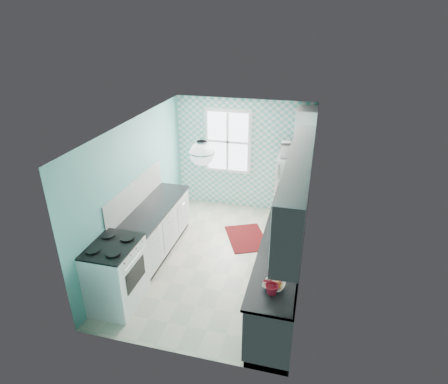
% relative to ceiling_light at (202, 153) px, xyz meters
% --- Properties ---
extents(floor, '(3.00, 4.40, 0.02)m').
position_rel_ceiling_light_xyz_m(floor, '(0.00, 0.80, -2.33)').
color(floor, beige).
rests_on(floor, ground).
extents(ceiling, '(3.00, 4.40, 0.02)m').
position_rel_ceiling_light_xyz_m(ceiling, '(0.00, 0.80, 0.19)').
color(ceiling, white).
rests_on(ceiling, wall_back).
extents(wall_back, '(3.00, 0.02, 2.50)m').
position_rel_ceiling_light_xyz_m(wall_back, '(0.00, 3.01, -1.07)').
color(wall_back, '#5CABA4').
rests_on(wall_back, floor).
extents(wall_front, '(3.00, 0.02, 2.50)m').
position_rel_ceiling_light_xyz_m(wall_front, '(0.00, -1.41, -1.07)').
color(wall_front, '#5CABA4').
rests_on(wall_front, floor).
extents(wall_left, '(0.02, 4.40, 2.50)m').
position_rel_ceiling_light_xyz_m(wall_left, '(-1.51, 0.80, -1.07)').
color(wall_left, '#5CABA4').
rests_on(wall_left, floor).
extents(wall_right, '(0.02, 4.40, 2.50)m').
position_rel_ceiling_light_xyz_m(wall_right, '(1.51, 0.80, -1.07)').
color(wall_right, '#5CABA4').
rests_on(wall_right, floor).
extents(accent_wall, '(3.00, 0.01, 2.50)m').
position_rel_ceiling_light_xyz_m(accent_wall, '(0.00, 2.99, -1.07)').
color(accent_wall, '#63BBB4').
rests_on(accent_wall, wall_back).
extents(window, '(1.04, 0.05, 1.44)m').
position_rel_ceiling_light_xyz_m(window, '(-0.35, 2.96, -0.77)').
color(window, white).
rests_on(window, wall_back).
extents(backsplash_right, '(0.02, 3.60, 0.51)m').
position_rel_ceiling_light_xyz_m(backsplash_right, '(1.49, 0.40, -1.13)').
color(backsplash_right, white).
rests_on(backsplash_right, wall_right).
extents(backsplash_left, '(0.02, 2.15, 0.51)m').
position_rel_ceiling_light_xyz_m(backsplash_left, '(-1.49, 0.73, -1.13)').
color(backsplash_left, white).
rests_on(backsplash_left, wall_left).
extents(upper_cabinets_right, '(0.33, 3.20, 0.90)m').
position_rel_ceiling_light_xyz_m(upper_cabinets_right, '(1.33, 0.20, -0.42)').
color(upper_cabinets_right, white).
rests_on(upper_cabinets_right, wall_right).
extents(upper_cabinet_fridge, '(0.40, 0.74, 0.40)m').
position_rel_ceiling_light_xyz_m(upper_cabinet_fridge, '(1.30, 2.63, -0.07)').
color(upper_cabinet_fridge, white).
rests_on(upper_cabinet_fridge, wall_right).
extents(ceiling_light, '(0.34, 0.34, 0.35)m').
position_rel_ceiling_light_xyz_m(ceiling_light, '(0.00, 0.00, 0.00)').
color(ceiling_light, silver).
rests_on(ceiling_light, ceiling).
extents(base_cabinets_right, '(0.60, 3.60, 0.90)m').
position_rel_ceiling_light_xyz_m(base_cabinets_right, '(1.20, 0.40, -1.87)').
color(base_cabinets_right, white).
rests_on(base_cabinets_right, floor).
extents(countertop_right, '(0.63, 3.60, 0.04)m').
position_rel_ceiling_light_xyz_m(countertop_right, '(1.19, 0.40, -1.40)').
color(countertop_right, black).
rests_on(countertop_right, base_cabinets_right).
extents(base_cabinets_left, '(0.60, 2.15, 0.90)m').
position_rel_ceiling_light_xyz_m(base_cabinets_left, '(-1.20, 0.73, -1.87)').
color(base_cabinets_left, white).
rests_on(base_cabinets_left, floor).
extents(countertop_left, '(0.63, 2.15, 0.04)m').
position_rel_ceiling_light_xyz_m(countertop_left, '(-1.19, 0.73, -1.40)').
color(countertop_left, black).
rests_on(countertop_left, base_cabinets_left).
extents(fridge, '(0.63, 0.63, 1.45)m').
position_rel_ceiling_light_xyz_m(fridge, '(1.11, 2.61, -1.60)').
color(fridge, white).
rests_on(fridge, floor).
extents(stove, '(0.69, 0.87, 1.04)m').
position_rel_ceiling_light_xyz_m(stove, '(-1.20, -0.70, -1.78)').
color(stove, white).
rests_on(stove, floor).
extents(sink, '(0.49, 0.41, 0.53)m').
position_rel_ceiling_light_xyz_m(sink, '(1.20, 1.55, -1.39)').
color(sink, silver).
rests_on(sink, countertop_right).
extents(rug, '(1.08, 1.23, 0.02)m').
position_rel_ceiling_light_xyz_m(rug, '(0.38, 1.61, -2.32)').
color(rug, '#64110B').
rests_on(rug, floor).
extents(dish_towel, '(0.11, 0.23, 0.36)m').
position_rel_ceiling_light_xyz_m(dish_towel, '(0.89, 1.23, -1.84)').
color(dish_towel, '#59A391').
rests_on(dish_towel, base_cabinets_right).
extents(fruit_bowl, '(0.33, 0.33, 0.07)m').
position_rel_ceiling_light_xyz_m(fruit_bowl, '(1.20, -0.91, -1.35)').
color(fruit_bowl, white).
rests_on(fruit_bowl, countertop_right).
extents(potted_plant, '(0.28, 0.25, 0.28)m').
position_rel_ceiling_light_xyz_m(potted_plant, '(1.20, -1.01, -1.24)').
color(potted_plant, '#B5101E').
rests_on(potted_plant, countertop_right).
extents(soap_bottle, '(0.10, 0.10, 0.17)m').
position_rel_ceiling_light_xyz_m(soap_bottle, '(1.25, 1.47, -1.30)').
color(soap_bottle, '#99A8B3').
rests_on(soap_bottle, countertop_right).
extents(microwave, '(0.55, 0.39, 0.29)m').
position_rel_ceiling_light_xyz_m(microwave, '(1.11, 2.61, -0.73)').
color(microwave, white).
rests_on(microwave, fridge).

